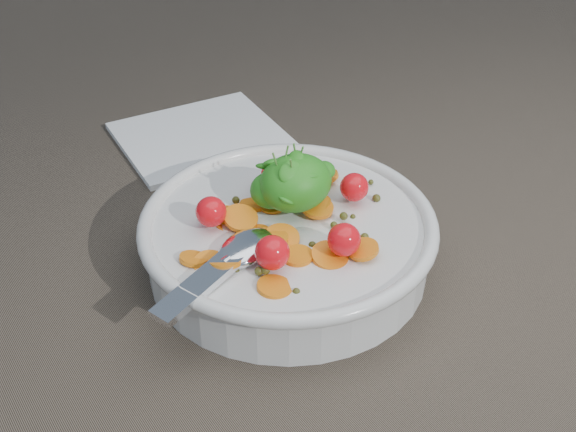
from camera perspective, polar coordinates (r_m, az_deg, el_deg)
ground at (r=0.60m, az=-1.19°, el=-3.15°), size 6.00×6.00×0.00m
bowl at (r=0.57m, az=-0.03°, el=-1.73°), size 0.25×0.23×0.10m
napkin at (r=0.76m, az=-6.93°, el=6.26°), size 0.17×0.16×0.01m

